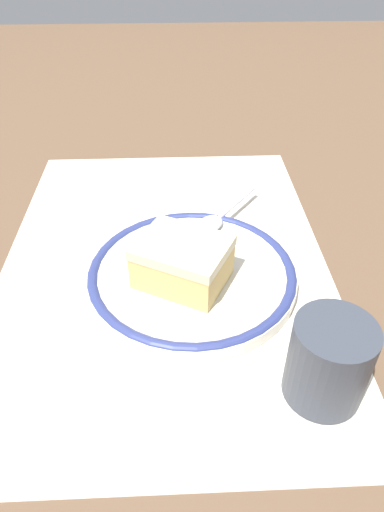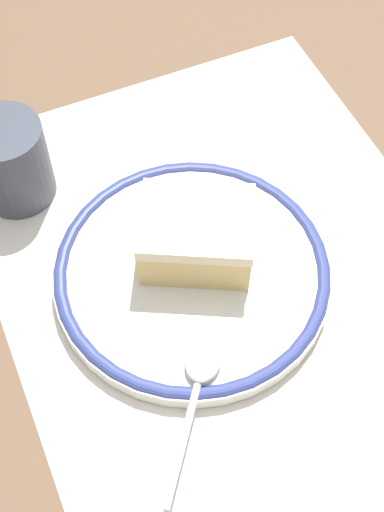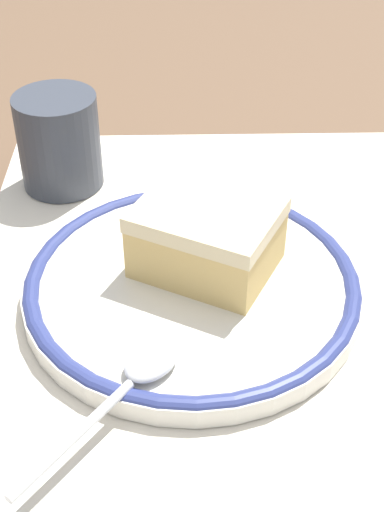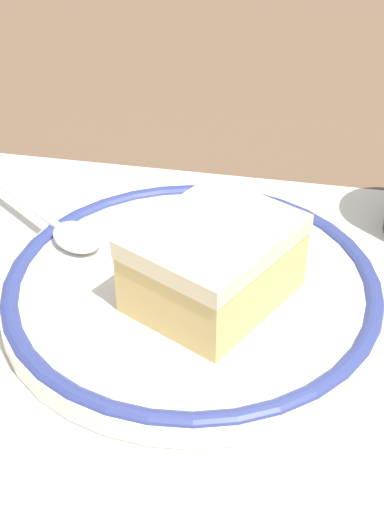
# 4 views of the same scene
# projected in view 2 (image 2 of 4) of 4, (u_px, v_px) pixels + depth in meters

# --- Properties ---
(ground_plane) EXTENTS (2.40, 2.40, 0.00)m
(ground_plane) POSITION_uv_depth(u_px,v_px,m) (242.00, 300.00, 0.60)
(ground_plane) COLOR brown
(placemat) EXTENTS (0.53, 0.37, 0.00)m
(placemat) POSITION_uv_depth(u_px,v_px,m) (242.00, 299.00, 0.60)
(placemat) COLOR beige
(placemat) RESTS_ON ground_plane
(plate) EXTENTS (0.23, 0.23, 0.02)m
(plate) POSITION_uv_depth(u_px,v_px,m) (192.00, 273.00, 0.60)
(plate) COLOR silver
(plate) RESTS_ON placemat
(cake_slice) EXTENTS (0.10, 0.11, 0.05)m
(cake_slice) POSITION_uv_depth(u_px,v_px,m) (197.00, 235.00, 0.58)
(cake_slice) COLOR #DBB76B
(cake_slice) RESTS_ON plate
(spoon) EXTENTS (0.11, 0.09, 0.01)m
(spoon) POSITION_uv_depth(u_px,v_px,m) (199.00, 377.00, 0.54)
(spoon) COLOR silver
(spoon) RESTS_ON plate
(cup) EXTENTS (0.07, 0.07, 0.08)m
(cup) POSITION_uv_depth(u_px,v_px,m) (12.00, 166.00, 0.63)
(cup) COLOR #383D47
(cup) RESTS_ON placemat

